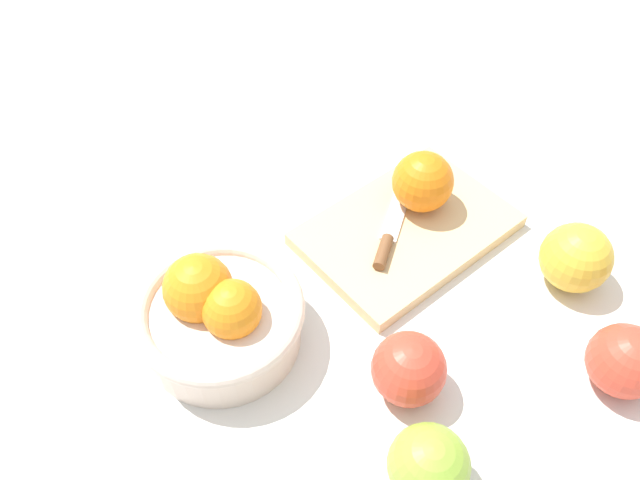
{
  "coord_description": "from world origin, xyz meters",
  "views": [
    {
      "loc": [
        -0.36,
        -0.16,
        0.58
      ],
      "look_at": [
        -0.01,
        0.14,
        0.04
      ],
      "focal_mm": 35.79,
      "sensor_mm": 36.0,
      "label": 1
    }
  ],
  "objects_px": {
    "cutting_board": "(407,230)",
    "apple_front_right_3": "(576,258)",
    "apple_front_right": "(625,361)",
    "apple_mid_left": "(409,369)",
    "orange_on_board": "(423,182)",
    "apple_front_left": "(429,465)",
    "bowl": "(219,315)",
    "knife": "(390,232)"
  },
  "relations": [
    {
      "from": "apple_mid_left",
      "to": "orange_on_board",
      "type": "bearing_deg",
      "value": 31.69
    },
    {
      "from": "cutting_board",
      "to": "apple_mid_left",
      "type": "distance_m",
      "value": 0.2
    },
    {
      "from": "apple_front_right",
      "to": "apple_front_right_3",
      "type": "relative_size",
      "value": 0.94
    },
    {
      "from": "knife",
      "to": "apple_front_left",
      "type": "height_order",
      "value": "apple_front_left"
    },
    {
      "from": "apple_front_right",
      "to": "apple_front_right_3",
      "type": "height_order",
      "value": "apple_front_right_3"
    },
    {
      "from": "knife",
      "to": "apple_mid_left",
      "type": "height_order",
      "value": "apple_mid_left"
    },
    {
      "from": "knife",
      "to": "orange_on_board",
      "type": "bearing_deg",
      "value": 2.71
    },
    {
      "from": "knife",
      "to": "apple_mid_left",
      "type": "relative_size",
      "value": 2.04
    },
    {
      "from": "apple_front_right_3",
      "to": "apple_front_left",
      "type": "bearing_deg",
      "value": -178.84
    },
    {
      "from": "orange_on_board",
      "to": "apple_mid_left",
      "type": "relative_size",
      "value": 1.0
    },
    {
      "from": "cutting_board",
      "to": "apple_front_right",
      "type": "height_order",
      "value": "apple_front_right"
    },
    {
      "from": "orange_on_board",
      "to": "apple_mid_left",
      "type": "distance_m",
      "value": 0.24
    },
    {
      "from": "cutting_board",
      "to": "apple_front_right_3",
      "type": "height_order",
      "value": "apple_front_right_3"
    },
    {
      "from": "apple_front_right_3",
      "to": "apple_front_left",
      "type": "distance_m",
      "value": 0.29
    },
    {
      "from": "bowl",
      "to": "apple_front_right",
      "type": "xyz_separation_m",
      "value": [
        0.22,
        -0.34,
        -0.01
      ]
    },
    {
      "from": "cutting_board",
      "to": "apple_front_left",
      "type": "distance_m",
      "value": 0.3
    },
    {
      "from": "bowl",
      "to": "apple_front_left",
      "type": "bearing_deg",
      "value": -87.26
    },
    {
      "from": "bowl",
      "to": "apple_mid_left",
      "type": "xyz_separation_m",
      "value": [
        0.08,
        -0.18,
        -0.01
      ]
    },
    {
      "from": "cutting_board",
      "to": "orange_on_board",
      "type": "bearing_deg",
      "value": 14.62
    },
    {
      "from": "knife",
      "to": "apple_front_right",
      "type": "distance_m",
      "value": 0.28
    },
    {
      "from": "orange_on_board",
      "to": "apple_front_right",
      "type": "relative_size",
      "value": 0.99
    },
    {
      "from": "apple_front_left",
      "to": "apple_front_right_3",
      "type": "bearing_deg",
      "value": 1.16
    },
    {
      "from": "orange_on_board",
      "to": "apple_mid_left",
      "type": "bearing_deg",
      "value": -148.31
    },
    {
      "from": "bowl",
      "to": "knife",
      "type": "relative_size",
      "value": 1.16
    },
    {
      "from": "orange_on_board",
      "to": "apple_front_left",
      "type": "xyz_separation_m",
      "value": [
        -0.27,
        -0.19,
        -0.02
      ]
    },
    {
      "from": "apple_mid_left",
      "to": "apple_front_right_3",
      "type": "relative_size",
      "value": 0.94
    },
    {
      "from": "knife",
      "to": "apple_front_right",
      "type": "height_order",
      "value": "apple_front_right"
    },
    {
      "from": "orange_on_board",
      "to": "knife",
      "type": "relative_size",
      "value": 0.49
    },
    {
      "from": "cutting_board",
      "to": "knife",
      "type": "height_order",
      "value": "knife"
    },
    {
      "from": "bowl",
      "to": "orange_on_board",
      "type": "relative_size",
      "value": 2.38
    },
    {
      "from": "knife",
      "to": "apple_front_right_3",
      "type": "relative_size",
      "value": 1.92
    },
    {
      "from": "orange_on_board",
      "to": "knife",
      "type": "height_order",
      "value": "orange_on_board"
    },
    {
      "from": "cutting_board",
      "to": "apple_front_left",
      "type": "relative_size",
      "value": 3.34
    },
    {
      "from": "apple_front_right_3",
      "to": "apple_front_right",
      "type": "bearing_deg",
      "value": -132.67
    },
    {
      "from": "orange_on_board",
      "to": "apple_front_right_3",
      "type": "distance_m",
      "value": 0.19
    },
    {
      "from": "bowl",
      "to": "apple_mid_left",
      "type": "bearing_deg",
      "value": -66.89
    },
    {
      "from": "knife",
      "to": "apple_mid_left",
      "type": "xyz_separation_m",
      "value": [
        -0.14,
        -0.12,
        0.01
      ]
    },
    {
      "from": "cutting_board",
      "to": "apple_front_left",
      "type": "height_order",
      "value": "apple_front_left"
    },
    {
      "from": "knife",
      "to": "apple_front_right_3",
      "type": "height_order",
      "value": "apple_front_right_3"
    },
    {
      "from": "cutting_board",
      "to": "orange_on_board",
      "type": "xyz_separation_m",
      "value": [
        0.04,
        0.01,
        0.05
      ]
    },
    {
      "from": "knife",
      "to": "apple_front_right_3",
      "type": "xyz_separation_m",
      "value": [
        0.09,
        -0.18,
        0.02
      ]
    },
    {
      "from": "apple_front_left",
      "to": "knife",
      "type": "bearing_deg",
      "value": 42.89
    }
  ]
}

